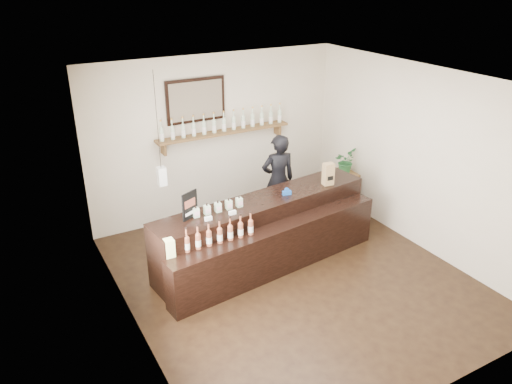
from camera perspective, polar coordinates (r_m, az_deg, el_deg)
The scene contains 10 objects.
ground at distance 7.26m, azimuth 4.23°, elevation -9.68°, with size 5.00×5.00×0.00m, color black.
room_shell at distance 6.47m, azimuth 4.69°, elevation 2.93°, with size 5.00×5.00×5.00m.
back_wall_decor at distance 8.36m, azimuth -5.23°, elevation 8.25°, with size 2.66×0.96×1.69m.
counter at distance 7.39m, azimuth 1.26°, elevation -4.81°, with size 3.53×1.33×1.14m.
promo_sign at distance 6.68m, azimuth -7.58°, elevation -1.51°, with size 0.26×0.13×0.38m.
paper_bag at distance 7.75m, azimuth 8.26°, elevation 2.05°, with size 0.17×0.14×0.35m.
tape_dispenser at distance 7.39m, azimuth 3.54°, elevation -0.01°, with size 0.14×0.08×0.11m.
side_cabinet at distance 9.16m, azimuth 9.87°, elevation 0.16°, with size 0.38×0.51×0.72m.
potted_plant at distance 8.95m, azimuth 10.13°, elevation 3.50°, with size 0.38×0.33×0.43m, color #286531.
shopkeeper at distance 8.32m, azimuth 2.54°, elevation 2.02°, with size 0.66×0.43×1.80m, color black.
Camera 1 is at (-3.39, -4.98, 4.05)m, focal length 35.00 mm.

